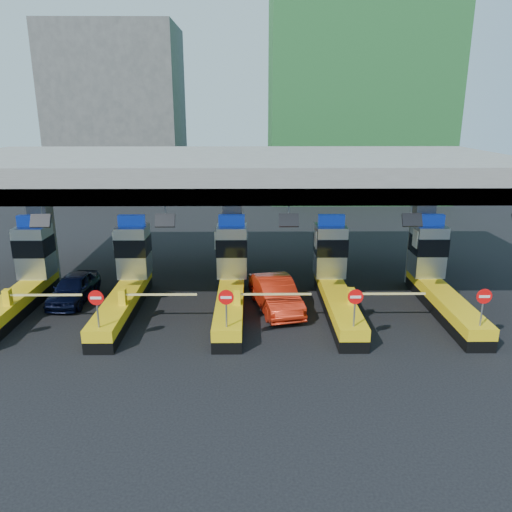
{
  "coord_description": "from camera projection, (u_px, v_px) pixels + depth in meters",
  "views": [
    {
      "loc": [
        0.97,
        -22.6,
        9.2
      ],
      "look_at": [
        1.2,
        0.0,
        2.54
      ],
      "focal_mm": 35.0,
      "sensor_mm": 36.0,
      "label": 1
    }
  ],
  "objects": [
    {
      "name": "ground",
      "position": [
        231.0,
        306.0,
        24.27
      ],
      "size": [
        120.0,
        120.0,
        0.0
      ],
      "primitive_type": "plane",
      "color": "black",
      "rests_on": "ground"
    },
    {
      "name": "toll_canopy",
      "position": [
        232.0,
        172.0,
        25.29
      ],
      "size": [
        28.0,
        12.09,
        7.0
      ],
      "color": "slate",
      "rests_on": "ground"
    },
    {
      "name": "toll_lane_far_left",
      "position": [
        24.0,
        278.0,
        24.04
      ],
      "size": [
        4.43,
        8.0,
        4.16
      ],
      "color": "black",
      "rests_on": "ground"
    },
    {
      "name": "toll_lane_left",
      "position": [
        128.0,
        277.0,
        24.09
      ],
      "size": [
        4.43,
        8.0,
        4.16
      ],
      "color": "black",
      "rests_on": "ground"
    },
    {
      "name": "toll_lane_center",
      "position": [
        231.0,
        277.0,
        24.14
      ],
      "size": [
        4.43,
        8.0,
        4.16
      ],
      "color": "black",
      "rests_on": "ground"
    },
    {
      "name": "toll_lane_right",
      "position": [
        334.0,
        277.0,
        24.19
      ],
      "size": [
        4.43,
        8.0,
        4.16
      ],
      "color": "black",
      "rests_on": "ground"
    },
    {
      "name": "toll_lane_far_right",
      "position": [
        437.0,
        276.0,
        24.24
      ],
      "size": [
        4.43,
        8.0,
        4.16
      ],
      "color": "black",
      "rests_on": "ground"
    },
    {
      "name": "bg_building_scaffold",
      "position": [
        358.0,
        61.0,
        51.13
      ],
      "size": [
        18.0,
        12.0,
        28.0
      ],
      "primitive_type": "cube",
      "color": "#1E5926",
      "rests_on": "ground"
    },
    {
      "name": "bg_building_concrete",
      "position": [
        118.0,
        111.0,
        56.13
      ],
      "size": [
        14.0,
        10.0,
        18.0
      ],
      "primitive_type": "cube",
      "color": "#4C4C49",
      "rests_on": "ground"
    },
    {
      "name": "van",
      "position": [
        74.0,
        288.0,
        24.69
      ],
      "size": [
        1.81,
        4.14,
        1.39
      ],
      "primitive_type": "imported",
      "rotation": [
        0.0,
        0.0,
        -0.04
      ],
      "color": "black",
      "rests_on": "ground"
    },
    {
      "name": "red_car",
      "position": [
        276.0,
        294.0,
        23.67
      ],
      "size": [
        2.64,
        4.94,
        1.55
      ],
      "primitive_type": "imported",
      "rotation": [
        0.0,
        0.0,
        0.22
      ],
      "color": "red",
      "rests_on": "ground"
    }
  ]
}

